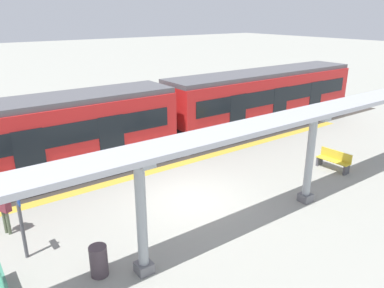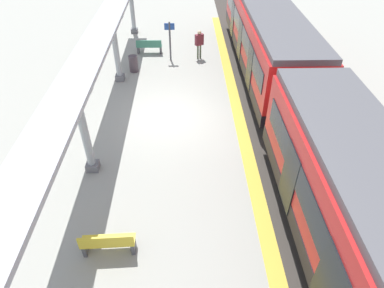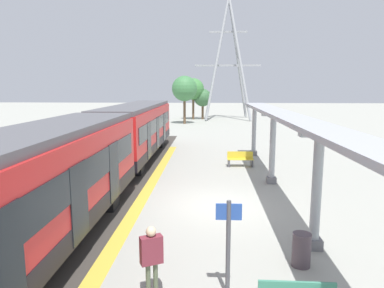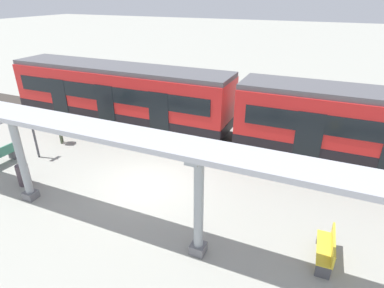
{
  "view_description": "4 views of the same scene",
  "coord_description": "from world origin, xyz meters",
  "px_view_note": "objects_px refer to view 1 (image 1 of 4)",
  "views": [
    {
      "loc": [
        10.33,
        -7.38,
        6.69
      ],
      "look_at": [
        -1.64,
        1.36,
        1.44
      ],
      "focal_mm": 34.78,
      "sensor_mm": 36.0,
      "label": 1
    },
    {
      "loc": [
        -0.61,
        12.54,
        8.41
      ],
      "look_at": [
        -0.81,
        3.72,
        1.38
      ],
      "focal_mm": 31.54,
      "sensor_mm": 36.0,
      "label": 2
    },
    {
      "loc": [
        -0.24,
        -13.02,
        4.59
      ],
      "look_at": [
        -1.0,
        2.56,
        2.02
      ],
      "focal_mm": 32.52,
      "sensor_mm": 36.0,
      "label": 3
    },
    {
      "loc": [
        9.43,
        6.11,
        7.05
      ],
      "look_at": [
        -1.64,
        1.23,
        1.26
      ],
      "focal_mm": 29.58,
      "sensor_mm": 36.0,
      "label": 4
    }
  ],
  "objects_px": {
    "train_far_carriage": "(263,98)",
    "canopy_pillar_second": "(141,217)",
    "passenger_waiting_near_edge": "(3,205)",
    "trash_bin": "(99,261)",
    "bench_mid_platform": "(334,160)",
    "train_near_carriage": "(21,143)",
    "canopy_pillar_third": "(310,159)",
    "platform_info_sign": "(20,217)"
  },
  "relations": [
    {
      "from": "train_far_carriage",
      "to": "canopy_pillar_second",
      "type": "relative_size",
      "value": 3.89
    },
    {
      "from": "passenger_waiting_near_edge",
      "to": "train_far_carriage",
      "type": "bearing_deg",
      "value": 102.62
    },
    {
      "from": "train_far_carriage",
      "to": "trash_bin",
      "type": "bearing_deg",
      "value": -62.59
    },
    {
      "from": "trash_bin",
      "to": "passenger_waiting_near_edge",
      "type": "distance_m",
      "value": 4.0
    },
    {
      "from": "canopy_pillar_second",
      "to": "bench_mid_platform",
      "type": "distance_m",
      "value": 10.53
    },
    {
      "from": "canopy_pillar_second",
      "to": "passenger_waiting_near_edge",
      "type": "relative_size",
      "value": 2.03
    },
    {
      "from": "train_near_carriage",
      "to": "passenger_waiting_near_edge",
      "type": "height_order",
      "value": "train_near_carriage"
    },
    {
      "from": "canopy_pillar_second",
      "to": "trash_bin",
      "type": "relative_size",
      "value": 3.82
    },
    {
      "from": "train_near_carriage",
      "to": "canopy_pillar_third",
      "type": "bearing_deg",
      "value": 46.67
    },
    {
      "from": "bench_mid_platform",
      "to": "passenger_waiting_near_edge",
      "type": "xyz_separation_m",
      "value": [
        -3.05,
        -12.98,
        0.59
      ]
    },
    {
      "from": "train_far_carriage",
      "to": "trash_bin",
      "type": "xyz_separation_m",
      "value": [
        7.0,
        -13.49,
        -1.39
      ]
    },
    {
      "from": "canopy_pillar_third",
      "to": "passenger_waiting_near_edge",
      "type": "height_order",
      "value": "canopy_pillar_third"
    },
    {
      "from": "canopy_pillar_second",
      "to": "bench_mid_platform",
      "type": "height_order",
      "value": "canopy_pillar_second"
    },
    {
      "from": "train_near_carriage",
      "to": "trash_bin",
      "type": "height_order",
      "value": "train_near_carriage"
    },
    {
      "from": "passenger_waiting_near_edge",
      "to": "trash_bin",
      "type": "bearing_deg",
      "value": 23.49
    },
    {
      "from": "canopy_pillar_second",
      "to": "bench_mid_platform",
      "type": "xyz_separation_m",
      "value": [
        -1.19,
        10.38,
        -1.26
      ]
    },
    {
      "from": "bench_mid_platform",
      "to": "passenger_waiting_near_edge",
      "type": "bearing_deg",
      "value": -103.24
    },
    {
      "from": "bench_mid_platform",
      "to": "platform_info_sign",
      "type": "bearing_deg",
      "value": -96.23
    },
    {
      "from": "trash_bin",
      "to": "platform_info_sign",
      "type": "bearing_deg",
      "value": -144.61
    },
    {
      "from": "bench_mid_platform",
      "to": "platform_info_sign",
      "type": "distance_m",
      "value": 12.91
    },
    {
      "from": "bench_mid_platform",
      "to": "trash_bin",
      "type": "height_order",
      "value": "trash_bin"
    },
    {
      "from": "canopy_pillar_second",
      "to": "platform_info_sign",
      "type": "distance_m",
      "value": 3.56
    },
    {
      "from": "train_far_carriage",
      "to": "platform_info_sign",
      "type": "distance_m",
      "value": 15.73
    },
    {
      "from": "canopy_pillar_third",
      "to": "canopy_pillar_second",
      "type": "bearing_deg",
      "value": -90.0
    },
    {
      "from": "trash_bin",
      "to": "train_far_carriage",
      "type": "bearing_deg",
      "value": 117.41
    },
    {
      "from": "train_near_carriage",
      "to": "trash_bin",
      "type": "relative_size",
      "value": 14.87
    },
    {
      "from": "platform_info_sign",
      "to": "bench_mid_platform",
      "type": "bearing_deg",
      "value": 83.77
    },
    {
      "from": "train_far_carriage",
      "to": "canopy_pillar_second",
      "type": "bearing_deg",
      "value": -58.6
    },
    {
      "from": "train_far_carriage",
      "to": "passenger_waiting_near_edge",
      "type": "relative_size",
      "value": 7.9
    },
    {
      "from": "train_near_carriage",
      "to": "canopy_pillar_third",
      "type": "xyz_separation_m",
      "value": [
        7.61,
        8.07,
        -0.12
      ]
    },
    {
      "from": "train_near_carriage",
      "to": "train_far_carriage",
      "type": "distance_m",
      "value": 13.67
    },
    {
      "from": "train_far_carriage",
      "to": "trash_bin",
      "type": "relative_size",
      "value": 14.87
    },
    {
      "from": "train_far_carriage",
      "to": "canopy_pillar_third",
      "type": "xyz_separation_m",
      "value": [
        7.61,
        -5.6,
        -0.12
      ]
    },
    {
      "from": "train_near_carriage",
      "to": "platform_info_sign",
      "type": "xyz_separation_m",
      "value": [
        5.03,
        -1.22,
        -0.5
      ]
    },
    {
      "from": "canopy_pillar_second",
      "to": "trash_bin",
      "type": "bearing_deg",
      "value": -121.23
    },
    {
      "from": "platform_info_sign",
      "to": "train_near_carriage",
      "type": "bearing_deg",
      "value": 166.36
    },
    {
      "from": "bench_mid_platform",
      "to": "train_near_carriage",
      "type": "bearing_deg",
      "value": -119.03
    },
    {
      "from": "trash_bin",
      "to": "passenger_waiting_near_edge",
      "type": "bearing_deg",
      "value": -156.51
    },
    {
      "from": "bench_mid_platform",
      "to": "canopy_pillar_third",
      "type": "bearing_deg",
      "value": -71.29
    },
    {
      "from": "train_near_carriage",
      "to": "canopy_pillar_third",
      "type": "relative_size",
      "value": 3.89
    },
    {
      "from": "bench_mid_platform",
      "to": "train_far_carriage",
      "type": "bearing_deg",
      "value": 161.97
    },
    {
      "from": "train_near_carriage",
      "to": "canopy_pillar_second",
      "type": "distance_m",
      "value": 7.71
    }
  ]
}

